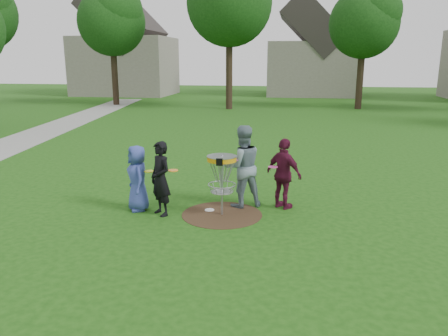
# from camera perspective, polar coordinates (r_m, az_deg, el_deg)

# --- Properties ---
(ground) EXTENTS (100.00, 100.00, 0.00)m
(ground) POSITION_cam_1_polar(r_m,az_deg,el_deg) (9.80, -0.28, -6.10)
(ground) COLOR #19470F
(ground) RESTS_ON ground
(dirt_patch) EXTENTS (1.80, 1.80, 0.01)m
(dirt_patch) POSITION_cam_1_polar(r_m,az_deg,el_deg) (9.80, -0.28, -6.08)
(dirt_patch) COLOR #47331E
(dirt_patch) RESTS_ON ground
(concrete_path) EXTENTS (7.75, 39.92, 0.02)m
(concrete_path) POSITION_cam_1_polar(r_m,az_deg,el_deg) (20.86, -24.61, 3.43)
(concrete_path) COLOR #9E9E99
(concrete_path) RESTS_ON ground
(player_blue) EXTENTS (0.80, 0.88, 1.51)m
(player_blue) POSITION_cam_1_polar(r_m,az_deg,el_deg) (10.09, -11.22, -1.30)
(player_blue) COLOR #39479C
(player_blue) RESTS_ON ground
(player_black) EXTENTS (0.71, 0.70, 1.66)m
(player_black) POSITION_cam_1_polar(r_m,az_deg,el_deg) (9.66, -8.28, -1.39)
(player_black) COLOR black
(player_black) RESTS_ON ground
(player_grey) EXTENTS (1.15, 1.05, 1.92)m
(player_grey) POSITION_cam_1_polar(r_m,az_deg,el_deg) (10.11, 2.39, 0.21)
(player_grey) COLOR slate
(player_grey) RESTS_ON ground
(player_maroon) EXTENTS (1.01, 0.91, 1.64)m
(player_maroon) POSITION_cam_1_polar(r_m,az_deg,el_deg) (10.09, 7.83, -0.76)
(player_maroon) COLOR #52122B
(player_maroon) RESTS_ON ground
(disc_on_grass) EXTENTS (0.22, 0.22, 0.02)m
(disc_on_grass) POSITION_cam_1_polar(r_m,az_deg,el_deg) (10.06, -1.92, -5.51)
(disc_on_grass) COLOR white
(disc_on_grass) RESTS_ON ground
(disc_golf_basket) EXTENTS (0.66, 0.67, 1.38)m
(disc_golf_basket) POSITION_cam_1_polar(r_m,az_deg,el_deg) (9.50, -0.28, -0.32)
(disc_golf_basket) COLOR #9EA0A5
(disc_golf_basket) RESTS_ON ground
(held_discs) EXTENTS (2.97, 0.92, 0.27)m
(held_discs) POSITION_cam_1_polar(r_m,az_deg,el_deg) (9.76, -2.11, 0.14)
(held_discs) COLOR #FCFE1C
(held_discs) RESTS_ON ground
(tree_row) EXTENTS (51.20, 17.42, 9.90)m
(tree_row) POSITION_cam_1_polar(r_m,az_deg,el_deg) (29.91, 7.38, 19.29)
(tree_row) COLOR #38281C
(tree_row) RESTS_ON ground
(house_row) EXTENTS (44.50, 10.65, 11.62)m
(house_row) POSITION_cam_1_polar(r_m,az_deg,el_deg) (42.29, 13.93, 14.60)
(house_row) COLOR gray
(house_row) RESTS_ON ground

